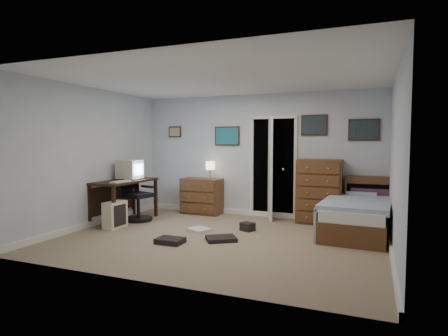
# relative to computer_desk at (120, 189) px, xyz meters

# --- Properties ---
(floor) EXTENTS (5.00, 4.00, 0.02)m
(floor) POSITION_rel_computer_desk_xyz_m (2.29, -0.53, -0.62)
(floor) COLOR gray
(floor) RESTS_ON ground
(computer_desk) EXTENTS (0.67, 1.39, 0.80)m
(computer_desk) POSITION_rel_computer_desk_xyz_m (0.00, 0.00, 0.00)
(computer_desk) COLOR black
(computer_desk) RESTS_ON floor
(crt_monitor) EXTENTS (0.42, 0.39, 0.38)m
(crt_monitor) POSITION_rel_computer_desk_xyz_m (0.12, 0.15, 0.38)
(crt_monitor) COLOR beige
(crt_monitor) RESTS_ON computer_desk
(keyboard) EXTENTS (0.17, 0.43, 0.03)m
(keyboard) POSITION_rel_computer_desk_xyz_m (0.27, -0.35, 0.20)
(keyboard) COLOR beige
(keyboard) RESTS_ON computer_desk
(pc_tower) EXTENTS (0.23, 0.45, 0.48)m
(pc_tower) POSITION_rel_computer_desk_xyz_m (0.30, -0.55, -0.37)
(pc_tower) COLOR beige
(pc_tower) RESTS_ON floor
(office_chair) EXTENTS (0.63, 0.63, 1.10)m
(office_chair) POSITION_rel_computer_desk_xyz_m (0.25, 0.15, -0.19)
(office_chair) COLOR black
(office_chair) RESTS_ON floor
(media_stack) EXTENTS (0.18, 0.18, 0.87)m
(media_stack) POSITION_rel_computer_desk_xyz_m (-0.03, 1.57, -0.18)
(media_stack) COLOR maroon
(media_stack) RESTS_ON floor
(low_dresser) EXTENTS (0.86, 0.44, 0.75)m
(low_dresser) POSITION_rel_computer_desk_xyz_m (1.14, 1.25, -0.24)
(low_dresser) COLOR brown
(low_dresser) RESTS_ON floor
(table_lamp) EXTENTS (0.19, 0.19, 0.37)m
(table_lamp) POSITION_rel_computer_desk_xyz_m (1.34, 1.25, 0.41)
(table_lamp) COLOR gold
(table_lamp) RESTS_ON low_dresser
(doorway) EXTENTS (0.96, 1.12, 2.05)m
(doorway) POSITION_rel_computer_desk_xyz_m (2.64, 1.74, 0.39)
(doorway) COLOR black
(doorway) RESTS_ON floor
(tall_dresser) EXTENTS (0.83, 0.50, 1.20)m
(tall_dresser) POSITION_rel_computer_desk_xyz_m (3.59, 1.22, -0.01)
(tall_dresser) COLOR brown
(tall_dresser) RESTS_ON floor
(headboard_bookcase) EXTENTS (1.01, 0.26, 0.91)m
(headboard_bookcase) POSITION_rel_computer_desk_xyz_m (4.55, 1.33, -0.13)
(headboard_bookcase) COLOR brown
(headboard_bookcase) RESTS_ON floor
(bed) EXTENTS (1.14, 1.98, 0.63)m
(bed) POSITION_rel_computer_desk_xyz_m (4.28, 0.62, -0.31)
(bed) COLOR brown
(bed) RESTS_ON floor
(wall_posters) EXTENTS (4.38, 0.04, 0.60)m
(wall_posters) POSITION_rel_computer_desk_xyz_m (2.86, 1.45, 1.13)
(wall_posters) COLOR #331E11
(wall_posters) RESTS_ON floor
(floor_clutter) EXTENTS (1.17, 1.47, 0.14)m
(floor_clutter) POSITION_rel_computer_desk_xyz_m (2.08, -0.55, -0.57)
(floor_clutter) COLOR silver
(floor_clutter) RESTS_ON floor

